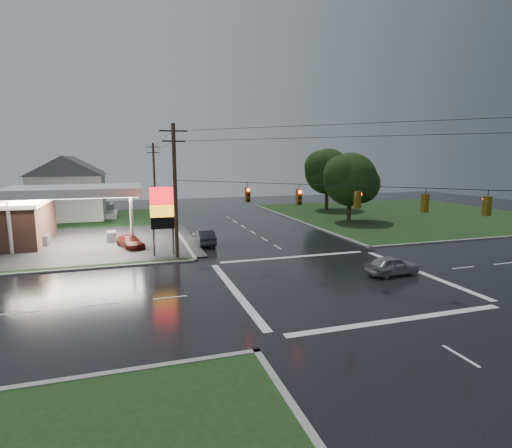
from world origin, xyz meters
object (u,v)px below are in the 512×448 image
object	(u,v)px
tree_ne_far	(328,172)
car_pump	(130,242)
utility_pole_nw	(175,190)
house_far	(73,182)
utility_pole_n	(154,177)
tree_ne_near	(351,180)
car_crossing	(393,265)
car_north	(205,237)
house_near	(69,187)
pylon_sign	(162,210)

from	to	relation	value
tree_ne_far	car_pump	xyz separation A→B (m)	(-30.36, -19.31, -5.60)
utility_pole_nw	house_far	bearing A→B (deg)	107.92
utility_pole_n	tree_ne_near	size ratio (longest dim) A/B	1.17
utility_pole_nw	car_crossing	world-z (taller)	utility_pole_nw
house_far	car_pump	distance (m)	34.66
house_far	tree_ne_near	world-z (taller)	tree_ne_near
utility_pole_nw	car_crossing	distance (m)	17.76
house_far	car_north	xyz separation A→B (m)	(15.60, -33.81, -3.68)
tree_ne_far	car_north	world-z (taller)	tree_ne_far
house_near	car_pump	xyz separation A→B (m)	(7.74, -21.32, -3.82)
tree_ne_far	house_far	bearing A→B (deg)	160.29
tree_ne_far	car_crossing	distance (m)	36.52
utility_pole_nw	car_pump	distance (m)	8.19
tree_ne_far	car_north	size ratio (longest dim) A/B	2.21
utility_pole_n	tree_ne_near	distance (m)	28.55
utility_pole_nw	car_crossing	xyz separation A→B (m)	(14.20, -9.39, -5.04)
utility_pole_nw	car_crossing	size ratio (longest dim) A/B	2.75
car_north	tree_ne_near	bearing A→B (deg)	-158.53
utility_pole_n	tree_ne_far	bearing A→B (deg)	-8.55
tree_ne_near	utility_pole_nw	bearing A→B (deg)	-152.14
pylon_sign	house_far	bearing A→B (deg)	106.98
house_far	car_crossing	size ratio (longest dim) A/B	2.76
house_far	car_north	distance (m)	37.42
house_far	tree_ne_near	distance (m)	44.50
tree_ne_far	utility_pole_n	bearing A→B (deg)	171.45
car_pump	utility_pole_n	bearing A→B (deg)	60.61
car_crossing	house_far	bearing A→B (deg)	25.15
utility_pole_n	car_north	world-z (taller)	utility_pole_n
utility_pole_nw	pylon_sign	bearing A→B (deg)	135.00
utility_pole_nw	car_pump	xyz separation A→B (m)	(-3.71, 5.18, -5.14)
house_near	house_far	xyz separation A→B (m)	(-1.00, 12.00, 0.00)
utility_pole_n	house_near	world-z (taller)	utility_pole_n
utility_pole_n	house_far	world-z (taller)	utility_pole_n
tree_ne_far	tree_ne_near	bearing A→B (deg)	-104.07
utility_pole_nw	tree_ne_near	bearing A→B (deg)	27.86
house_near	tree_ne_far	world-z (taller)	tree_ne_far
pylon_sign	house_near	bearing A→B (deg)	112.28
tree_ne_near	car_pump	distance (m)	28.74
utility_pole_n	house_near	distance (m)	11.67
car_north	car_pump	xyz separation A→B (m)	(-6.86, 0.50, -0.15)
utility_pole_nw	house_near	bearing A→B (deg)	113.37
pylon_sign	car_pump	distance (m)	6.05
pylon_sign	car_north	size ratio (longest dim) A/B	1.36
tree_ne_far	house_near	bearing A→B (deg)	176.99
house_far	tree_ne_far	bearing A→B (deg)	-19.71
pylon_sign	house_far	world-z (taller)	house_far
tree_ne_near	tree_ne_far	world-z (taller)	tree_ne_far
house_near	car_crossing	xyz separation A→B (m)	(25.65, -35.89, -3.72)
house_near	tree_ne_near	bearing A→B (deg)	-21.76
tree_ne_near	car_crossing	world-z (taller)	tree_ne_near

